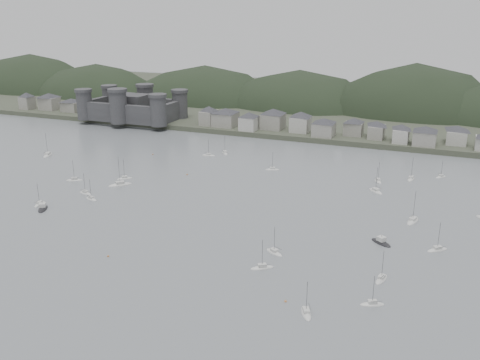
% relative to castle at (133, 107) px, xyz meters
% --- Properties ---
extents(ground, '(900.00, 900.00, 0.00)m').
position_rel_castle_xyz_m(ground, '(120.00, -179.80, -10.96)').
color(ground, slate).
rests_on(ground, ground).
extents(far_shore_land, '(900.00, 250.00, 3.00)m').
position_rel_castle_xyz_m(far_shore_land, '(120.00, 115.20, -9.46)').
color(far_shore_land, '#383D2D').
rests_on(far_shore_land, ground).
extents(forested_ridge, '(851.55, 103.94, 102.57)m').
position_rel_castle_xyz_m(forested_ridge, '(124.83, 89.60, -22.25)').
color(forested_ridge, black).
rests_on(forested_ridge, ground).
extents(castle, '(66.00, 43.00, 20.00)m').
position_rel_castle_xyz_m(castle, '(0.00, 0.00, 0.00)').
color(castle, '#353537').
rests_on(castle, far_shore_land).
extents(waterfront_town, '(451.48, 28.46, 12.92)m').
position_rel_castle_xyz_m(waterfront_town, '(170.59, 3.54, -2.30)').
color(waterfront_town, gray).
rests_on(waterfront_town, far_shore_land).
extents(sailboat_lead, '(7.71, 7.89, 11.43)m').
position_rel_castle_xyz_m(sailboat_lead, '(171.15, -80.90, -10.79)').
color(sailboat_lead, silver).
rests_on(sailboat_lead, ground).
extents(moored_fleet, '(214.66, 159.42, 13.75)m').
position_rel_castle_xyz_m(moored_fleet, '(114.28, -117.01, -10.79)').
color(moored_fleet, silver).
rests_on(moored_fleet, ground).
extents(motor_launch_near, '(8.16, 7.10, 3.91)m').
position_rel_castle_xyz_m(motor_launch_near, '(180.35, -131.79, -10.67)').
color(motor_launch_near, black).
rests_on(motor_launch_near, ground).
extents(motor_launch_far, '(7.04, 8.99, 4.04)m').
position_rel_castle_xyz_m(motor_launch_far, '(57.32, -149.05, -10.68)').
color(motor_launch_far, black).
rests_on(motor_launch_far, ground).
extents(mooring_buoys, '(179.97, 113.45, 0.70)m').
position_rel_castle_xyz_m(mooring_buoys, '(110.74, -128.38, -10.81)').
color(mooring_buoys, '#C47A41').
rests_on(mooring_buoys, ground).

